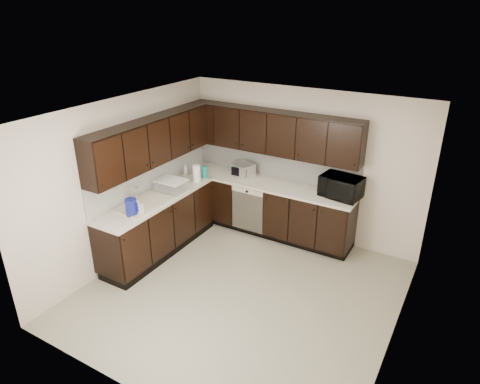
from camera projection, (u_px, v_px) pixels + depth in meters
name	position (u px, v px, depth m)	size (l,w,h in m)	color
floor	(241.00, 292.00, 5.95)	(4.00, 4.00, 0.00)	#A09C84
ceiling	(242.00, 115.00, 4.93)	(4.00, 4.00, 0.00)	white
wall_back	(302.00, 164.00, 7.02)	(4.00, 0.02, 2.50)	beige
wall_left	(125.00, 181.00, 6.36)	(0.02, 4.00, 2.50)	beige
wall_right	(405.00, 254.00, 4.52)	(0.02, 4.00, 2.50)	beige
wall_front	(131.00, 297.00, 3.86)	(4.00, 0.02, 2.50)	beige
lower_cabinets	(223.00, 217.00, 7.12)	(3.00, 2.80, 0.90)	black
countertop	(222.00, 189.00, 6.91)	(3.03, 2.83, 0.04)	silver
backsplash	(218.00, 168.00, 7.07)	(3.00, 2.80, 0.48)	white
upper_cabinets	(219.00, 136.00, 6.69)	(3.00, 2.80, 0.70)	black
dishwasher	(247.00, 207.00, 7.16)	(0.58, 0.04, 0.78)	beige
sink	(143.00, 208.00, 6.36)	(0.54, 0.82, 0.42)	beige
microwave	(341.00, 187.00, 6.53)	(0.61, 0.41, 0.34)	black
soap_bottle_a	(139.00, 207.00, 6.02)	(0.10, 0.10, 0.21)	gray
soap_bottle_b	(186.00, 169.00, 7.40)	(0.08, 0.08, 0.21)	gray
toaster_oven	(243.00, 170.00, 7.34)	(0.37, 0.27, 0.23)	silver
storage_bin	(171.00, 185.00, 6.79)	(0.44, 0.33, 0.17)	silver
blue_pitcher	(131.00, 207.00, 5.98)	(0.16, 0.16, 0.25)	#101898
teal_tumbler	(205.00, 172.00, 7.29)	(0.09, 0.09, 0.20)	#0D9989
paper_towel_roll	(197.00, 174.00, 7.11)	(0.13, 0.13, 0.28)	white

